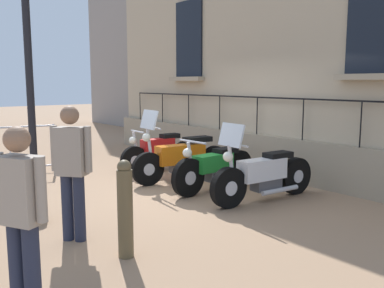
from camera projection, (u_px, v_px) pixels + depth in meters
name	position (u px, v px, depth m)	size (l,w,h in m)	color
ground_plane	(183.00, 187.00, 7.89)	(60.00, 60.00, 0.00)	#9E7A5B
building_facade	(272.00, 19.00, 8.87)	(0.82, 11.22, 6.79)	tan
motorcycle_red	(159.00, 152.00, 9.29)	(1.90, 0.56, 0.93)	black
motorcycle_orange	(182.00, 158.00, 8.34)	(2.18, 0.69, 1.43)	black
motorcycle_green	(215.00, 168.00, 7.60)	(1.96, 0.65, 0.96)	black
motorcycle_white	(263.00, 175.00, 6.94)	(2.16, 0.63, 1.32)	black
lamppost	(28.00, 45.00, 5.58)	(0.39, 0.39, 3.76)	black
bollard	(125.00, 209.00, 4.67)	(0.17, 0.17, 1.11)	brown
pedestrian_standing	(72.00, 166.00, 5.12)	(0.40, 0.43, 1.67)	#23283D
pedestrian_walking	(21.00, 211.00, 3.46)	(0.37, 0.48, 1.60)	#23283D
distant_building	(157.00, 16.00, 18.79)	(3.42, 6.69, 9.74)	gray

